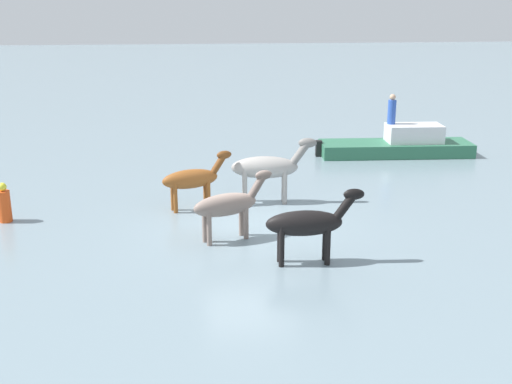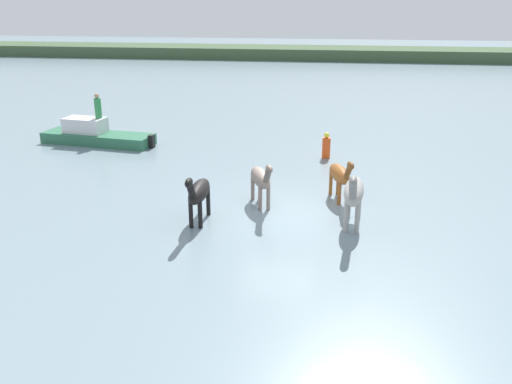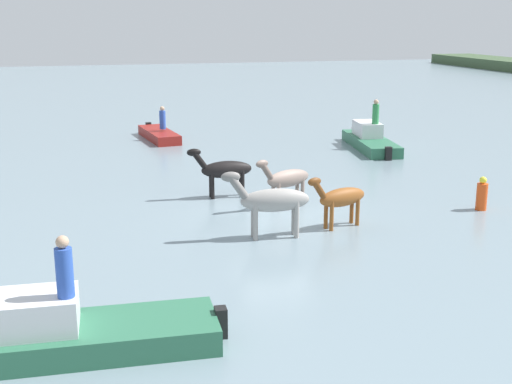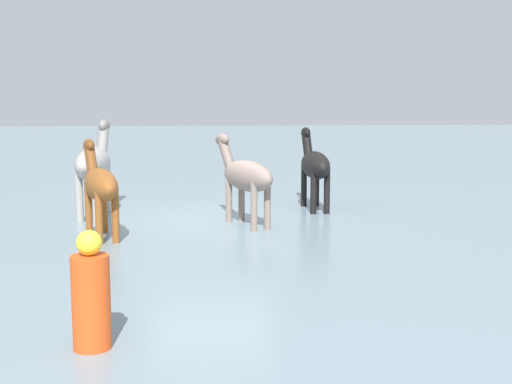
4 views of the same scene
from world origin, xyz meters
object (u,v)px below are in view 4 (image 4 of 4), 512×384
at_px(horse_rear_stallion, 315,165).
at_px(buoy_channel_marker, 91,296).
at_px(horse_dark_mare, 246,176).
at_px(horse_mid_herd, 100,185).
at_px(horse_lead, 94,164).

relative_size(horse_rear_stallion, buoy_channel_marker, 2.04).
relative_size(horse_dark_mare, buoy_channel_marker, 1.94).
height_order(horse_dark_mare, horse_mid_herd, horse_dark_mare).
bearing_deg(horse_mid_herd, horse_lead, -7.58).
bearing_deg(horse_mid_herd, buoy_channel_marker, 168.63).
height_order(horse_lead, horse_rear_stallion, horse_lead).
relative_size(horse_dark_mare, horse_rear_stallion, 0.95).
bearing_deg(horse_rear_stallion, horse_mid_herd, 121.29).
bearing_deg(buoy_channel_marker, horse_mid_herd, -83.98).
bearing_deg(horse_lead, horse_mid_herd, -165.76).
bearing_deg(buoy_channel_marker, horse_dark_mare, -108.81).
bearing_deg(buoy_channel_marker, horse_lead, -82.83).
distance_m(horse_dark_mare, horse_rear_stallion, 2.47).
bearing_deg(horse_lead, buoy_channel_marker, -168.40).
xyz_separation_m(horse_dark_mare, horse_lead, (3.05, -1.41, 0.15)).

